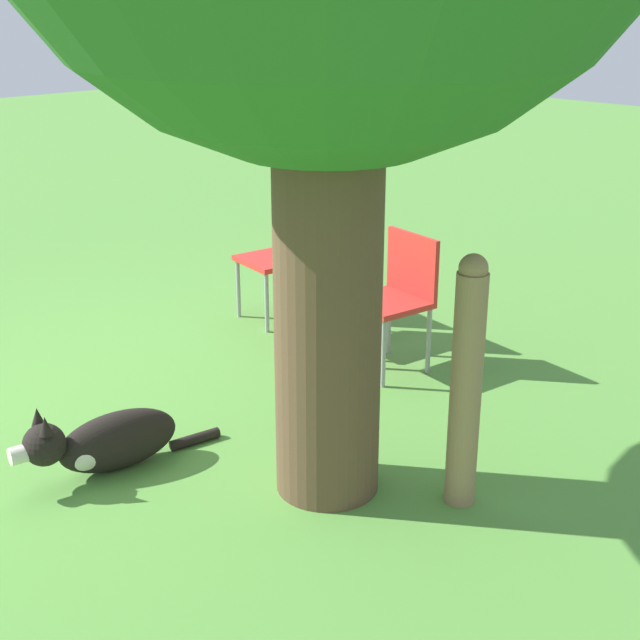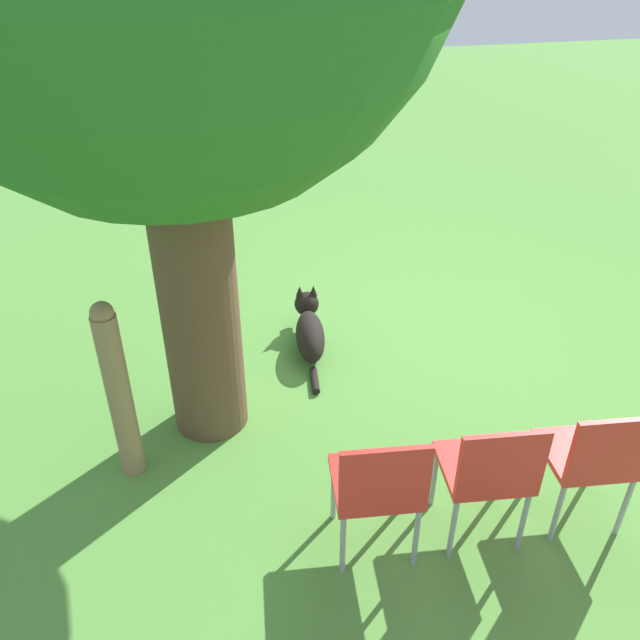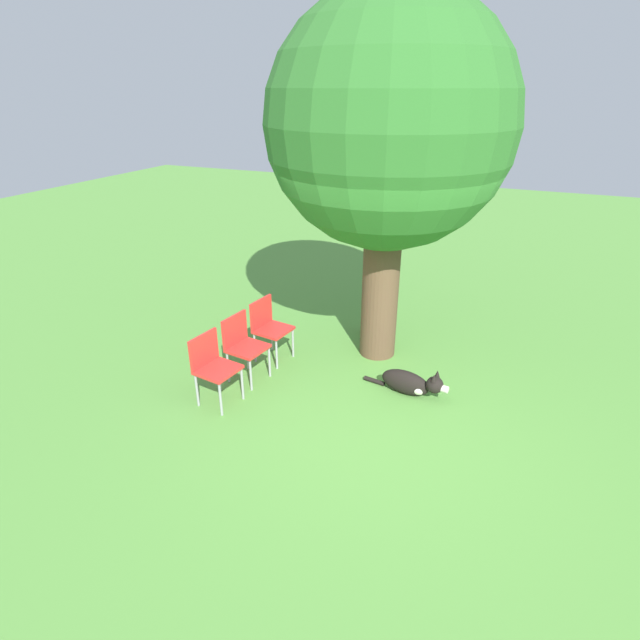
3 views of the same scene
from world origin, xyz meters
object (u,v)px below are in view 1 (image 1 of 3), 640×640
dog (103,442)px  fence_post (466,382)px  red_chair_1 (335,269)px  red_chair_0 (282,250)px  red_chair_2 (397,291)px

dog → fence_post: (-1.04, 1.38, 0.44)m
fence_post → red_chair_1: size_ratio=1.41×
dog → red_chair_0: (-2.11, -1.03, 0.34)m
red_chair_0 → red_chair_1: bearing=93.5°
red_chair_2 → fence_post: bearing=60.6°
dog → fence_post: size_ratio=0.90×
fence_post → red_chair_0: 2.64m
red_chair_2 → red_chair_0: bearing=-86.5°
red_chair_0 → dog: bearing=34.4°
red_chair_1 → red_chair_2: 0.59m
dog → red_chair_1: (-2.06, -0.44, 0.34)m
dog → red_chair_2: size_ratio=1.27×
red_chair_2 → red_chair_1: bearing=-86.5°
fence_post → red_chair_0: (-1.06, -2.41, -0.10)m
dog → fence_post: 1.79m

